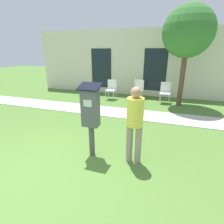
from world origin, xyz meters
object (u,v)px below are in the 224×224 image
Objects in this scene: parking_meter at (91,111)px; outdoor_chair_right at (165,91)px; outdoor_chair_middle at (139,88)px; outdoor_chair_left at (111,88)px; person_standing at (135,120)px.

parking_meter reaches higher than outdoor_chair_right.
outdoor_chair_right is at bearing -17.63° from outdoor_chair_middle.
outdoor_chair_left is (-1.12, 4.67, -0.49)m from parking_meter.
outdoor_chair_left is 2.45m from outdoor_chair_right.
person_standing is at bearing 1.52° from parking_meter.
parking_meter is at bearing -96.68° from outdoor_chair_middle.
outdoor_chair_middle is at bearing 120.97° from person_standing.
parking_meter is at bearing -91.47° from outdoor_chair_left.
person_standing is (0.92, 0.02, -0.09)m from parking_meter.
outdoor_chair_right is (0.42, 4.77, -0.40)m from person_standing.
person_standing is at bearing -86.33° from outdoor_chair_middle.
outdoor_chair_left and outdoor_chair_middle have the same top height.
outdoor_chair_left is at bearing 167.32° from outdoor_chair_right.
person_standing reaches higher than outdoor_chair_right.
person_standing reaches higher than outdoor_chair_middle.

